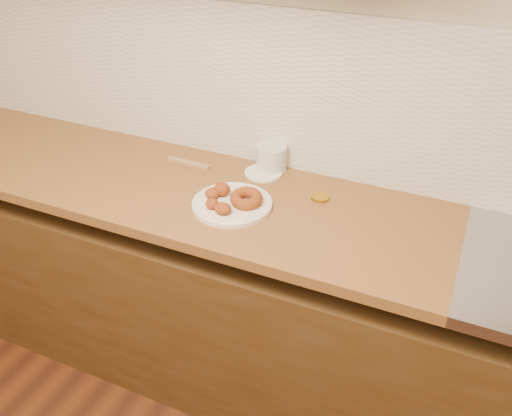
{
  "coord_description": "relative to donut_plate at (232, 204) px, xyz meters",
  "views": [
    {
      "loc": [
        0.47,
        0.22,
        1.91
      ],
      "look_at": [
        -0.16,
        1.62,
        0.93
      ],
      "focal_mm": 38.0,
      "sensor_mm": 36.0,
      "label": 1
    }
  ],
  "objects": [
    {
      "name": "tub_lid",
      "position": [
        0.01,
        0.26,
        -0.0
      ],
      "size": [
        0.17,
        0.17,
        0.01
      ],
      "primitive_type": "cylinder",
      "rotation": [
        0.0,
        0.0,
        0.22
      ],
      "color": "white",
      "rests_on": "butcher_block"
    },
    {
      "name": "brass_jar_lid",
      "position": [
        0.26,
        0.17,
        -0.0
      ],
      "size": [
        0.08,
        0.08,
        0.01
      ],
      "primitive_type": "cylinder",
      "rotation": [
        0.0,
        0.0,
        0.33
      ],
      "color": "#AD7D16",
      "rests_on": "butcher_block"
    },
    {
      "name": "base_cabinet",
      "position": [
        0.26,
        0.05,
        -0.52
      ],
      "size": [
        3.6,
        0.6,
        0.77
      ],
      "primitive_type": "cube",
      "color": "#4C351D",
      "rests_on": "floor"
    },
    {
      "name": "backsplash",
      "position": [
        0.26,
        0.35,
        0.29
      ],
      "size": [
        3.6,
        0.02,
        0.6
      ],
      "primitive_type": "cube",
      "color": "silver",
      "rests_on": "wall_back"
    },
    {
      "name": "plastic_tub",
      "position": [
        0.02,
        0.3,
        0.04
      ],
      "size": [
        0.12,
        0.12,
        0.1
      ],
      "primitive_type": "cylinder",
      "rotation": [
        0.0,
        0.0,
        -0.0
      ],
      "color": "silver",
      "rests_on": "butcher_block"
    },
    {
      "name": "wooden_utensil",
      "position": [
        -0.29,
        0.2,
        -0.0
      ],
      "size": [
        0.19,
        0.03,
        0.01
      ],
      "primitive_type": "cube",
      "rotation": [
        0.0,
        0.0,
        -0.03
      ],
      "color": "#A47A4B",
      "rests_on": "butcher_block"
    },
    {
      "name": "donut_plate",
      "position": [
        0.0,
        0.0,
        0.0
      ],
      "size": [
        0.28,
        0.28,
        0.02
      ],
      "primitive_type": "cylinder",
      "color": "white",
      "rests_on": "butcher_block"
    },
    {
      "name": "wall_back",
      "position": [
        0.26,
        0.36,
        0.44
      ],
      "size": [
        4.0,
        0.02,
        2.7
      ],
      "primitive_type": "cube",
      "color": "beige",
      "rests_on": "ground"
    },
    {
      "name": "fried_dough_chunks",
      "position": [
        -0.04,
        -0.02,
        0.03
      ],
      "size": [
        0.15,
        0.17,
        0.05
      ],
      "color": "#92461A",
      "rests_on": "donut_plate"
    },
    {
      "name": "ring_donut",
      "position": [
        0.05,
        0.01,
        0.03
      ],
      "size": [
        0.16,
        0.16,
        0.05
      ],
      "primitive_type": "torus",
      "rotation": [
        0.1,
        0.0,
        0.5
      ],
      "color": "#92461A",
      "rests_on": "donut_plate"
    },
    {
      "name": "butcher_block",
      "position": [
        -0.39,
        0.05,
        -0.03
      ],
      "size": [
        2.3,
        0.62,
        0.04
      ],
      "primitive_type": "cube",
      "color": "brown",
      "rests_on": "base_cabinet"
    }
  ]
}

